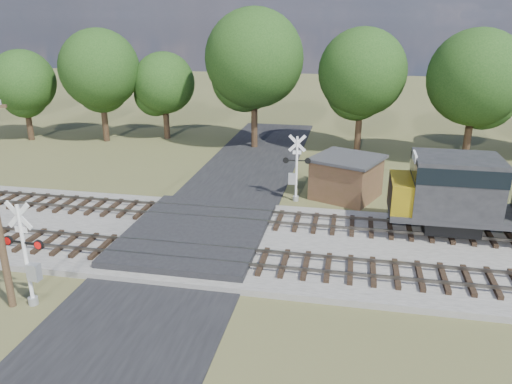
# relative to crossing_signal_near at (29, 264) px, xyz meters

# --- Properties ---
(ground) EXTENTS (160.00, 160.00, 0.00)m
(ground) POSITION_rel_crossing_signal_near_xyz_m (4.54, 6.79, -1.87)
(ground) COLOR #4B4E2A
(ground) RESTS_ON ground
(ballast_bed) EXTENTS (140.00, 10.00, 0.30)m
(ballast_bed) POSITION_rel_crossing_signal_near_xyz_m (14.54, 7.29, -1.72)
(ballast_bed) COLOR gray
(ballast_bed) RESTS_ON ground
(road) EXTENTS (7.00, 60.00, 0.08)m
(road) POSITION_rel_crossing_signal_near_xyz_m (4.54, 6.79, -1.83)
(road) COLOR black
(road) RESTS_ON ground
(crossing_panel) EXTENTS (7.00, 9.00, 0.62)m
(crossing_panel) POSITION_rel_crossing_signal_near_xyz_m (4.54, 7.29, -1.55)
(crossing_panel) COLOR #262628
(crossing_panel) RESTS_ON ground
(track_near) EXTENTS (140.00, 2.60, 0.33)m
(track_near) POSITION_rel_crossing_signal_near_xyz_m (7.66, 4.79, -1.45)
(track_near) COLOR black
(track_near) RESTS_ON ballast_bed
(track_far) EXTENTS (140.00, 2.60, 0.33)m
(track_far) POSITION_rel_crossing_signal_near_xyz_m (7.66, 9.79, -1.45)
(track_far) COLOR black
(track_far) RESTS_ON ballast_bed
(crossing_signal_near) EXTENTS (1.81, 0.40, 4.49)m
(crossing_signal_near) POSITION_rel_crossing_signal_near_xyz_m (0.00, 0.00, 0.00)
(crossing_signal_near) COLOR silver
(crossing_signal_near) RESTS_ON ground
(crossing_signal_far) EXTENTS (1.73, 0.39, 4.29)m
(crossing_signal_far) POSITION_rel_crossing_signal_near_xyz_m (8.87, 14.05, -0.08)
(crossing_signal_far) COLOR silver
(crossing_signal_far) RESTS_ON ground
(equipment_shed) EXTENTS (5.18, 5.18, 2.69)m
(equipment_shed) POSITION_rel_crossing_signal_near_xyz_m (12.03, 15.38, -0.50)
(equipment_shed) COLOR #47351E
(equipment_shed) RESTS_ON ground
(treeline) EXTENTS (83.95, 10.08, 11.87)m
(treeline) POSITION_rel_crossing_signal_near_xyz_m (10.84, 26.41, 4.85)
(treeline) COLOR black
(treeline) RESTS_ON ground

